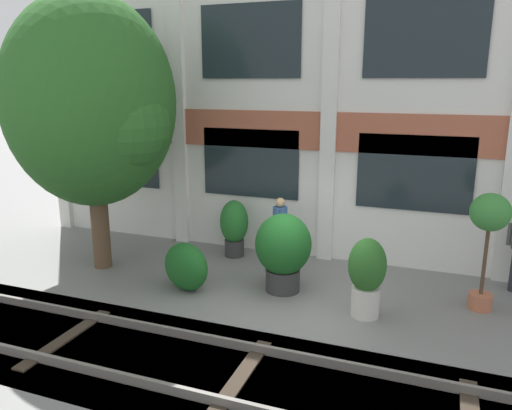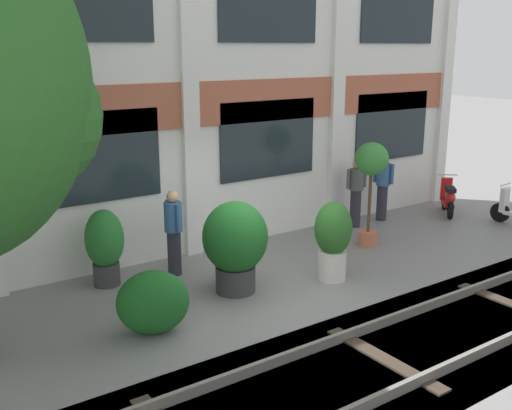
{
  "view_description": "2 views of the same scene",
  "coord_description": "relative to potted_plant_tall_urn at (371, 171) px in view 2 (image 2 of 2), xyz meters",
  "views": [
    {
      "loc": [
        2.5,
        -8.76,
        4.25
      ],
      "look_at": [
        -1.26,
        1.24,
        1.58
      ],
      "focal_mm": 35.0,
      "sensor_mm": 36.0,
      "label": 1
    },
    {
      "loc": [
        -5.76,
        -7.88,
        4.22
      ],
      "look_at": [
        0.37,
        0.91,
        1.38
      ],
      "focal_mm": 42.0,
      "sensor_mm": 36.0,
      "label": 2
    }
  ],
  "objects": [
    {
      "name": "resident_watching_tracks",
      "position": [
        1.67,
        1.2,
        -0.76
      ],
      "size": [
        0.34,
        0.49,
        1.67
      ],
      "rotation": [
        0.0,
        0.0,
        -2.71
      ],
      "color": "#282833",
      "rests_on": "ground"
    },
    {
      "name": "topiary_hedge",
      "position": [
        -5.7,
        -1.16,
        -1.16
      ],
      "size": [
        1.28,
        1.05,
        1.01
      ],
      "primitive_type": "ellipsoid",
      "rotation": [
        0.0,
        0.0,
        5.91
      ],
      "color": "#19561E",
      "rests_on": "ground"
    },
    {
      "name": "potted_plant_tall_urn",
      "position": [
        0.0,
        0.0,
        0.0
      ],
      "size": [
        0.72,
        0.72,
        2.27
      ],
      "color": "#B76647",
      "rests_on": "ground"
    },
    {
      "name": "ground_plane",
      "position": [
        -3.42,
        -0.99,
        -1.66
      ],
      "size": [
        80.0,
        80.0,
        0.0
      ],
      "primitive_type": "plane",
      "color": "slate"
    },
    {
      "name": "rail_tracks",
      "position": [
        -3.42,
        -3.72,
        -1.79
      ],
      "size": [
        23.66,
        2.8,
        0.43
      ],
      "color": "#423F3A",
      "rests_on": "ground"
    },
    {
      "name": "potted_plant_fluted_column",
      "position": [
        -5.57,
        1.09,
        -0.88
      ],
      "size": [
        0.7,
        0.7,
        1.42
      ],
      "color": "#333333",
      "rests_on": "ground"
    },
    {
      "name": "potted_plant_glazed_jar",
      "position": [
        -2.02,
        -1.07,
        -0.83
      ],
      "size": [
        0.69,
        0.69,
        1.5
      ],
      "color": "beige",
      "rests_on": "ground"
    },
    {
      "name": "potted_plant_stone_basin",
      "position": [
        -3.8,
        -0.51,
        -0.74
      ],
      "size": [
        1.15,
        1.15,
        1.64
      ],
      "color": "#333333",
      "rests_on": "ground"
    },
    {
      "name": "apartment_facade",
      "position": [
        -3.42,
        1.97,
        2.36
      ],
      "size": [
        16.02,
        0.64,
        8.06
      ],
      "color": "silver",
      "rests_on": "ground"
    },
    {
      "name": "scooter_near_curb",
      "position": [
        3.46,
        0.57,
        -1.22
      ],
      "size": [
        1.01,
        1.07,
        0.98
      ],
      "rotation": [
        0.0,
        0.0,
        0.81
      ],
      "color": "black",
      "rests_on": "ground"
    },
    {
      "name": "resident_near_plants",
      "position": [
        -4.3,
        0.84,
        -0.78
      ],
      "size": [
        0.34,
        0.53,
        1.65
      ],
      "rotation": [
        0.0,
        0.0,
        -0.01
      ],
      "color": "#282833",
      "rests_on": "ground"
    },
    {
      "name": "resident_by_doorway",
      "position": [
        0.73,
        1.16,
        -0.78
      ],
      "size": [
        0.52,
        0.34,
        1.65
      ],
      "rotation": [
        0.0,
        0.0,
        -1.83
      ],
      "color": "#282833",
      "rests_on": "ground"
    }
  ]
}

